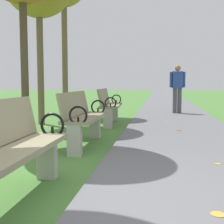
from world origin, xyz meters
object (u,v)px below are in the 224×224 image
object	(u,v)px
park_bench_1	(10,149)
park_bench_2	(83,117)
park_bench_3	(109,105)
pedestrian_walking	(177,86)

from	to	relation	value
park_bench_1	park_bench_2	distance (m)	2.52
park_bench_2	park_bench_3	xyz separation A→B (m)	(0.00, 2.71, 0.00)
park_bench_2	pedestrian_walking	world-z (taller)	pedestrian_walking
park_bench_3	pedestrian_walking	world-z (taller)	pedestrian_walking
park_bench_1	park_bench_2	world-z (taller)	same
park_bench_1	pedestrian_walking	bearing A→B (deg)	77.40
park_bench_1	park_bench_3	distance (m)	5.24
park_bench_2	pedestrian_walking	distance (m)	6.05
park_bench_1	pedestrian_walking	distance (m)	8.48
park_bench_1	park_bench_2	xyz separation A→B (m)	(0.00, 2.52, 0.00)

